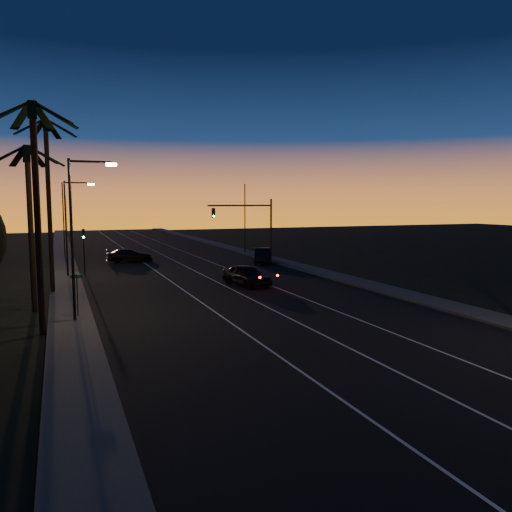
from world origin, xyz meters
name	(u,v)px	position (x,y,z in m)	size (l,w,h in m)	color
road	(213,283)	(0.00, 30.00, 0.01)	(20.00, 170.00, 0.01)	black
sidewalk_left	(68,292)	(-11.20, 30.00, 0.08)	(2.40, 170.00, 0.16)	#32312F
sidewalk_right	(332,275)	(11.20, 30.00, 0.08)	(2.40, 170.00, 0.16)	#32312F
lane_stripe_left	(177,286)	(-3.00, 30.00, 0.02)	(0.12, 160.00, 0.01)	silver
lane_stripe_mid	(219,283)	(0.50, 30.00, 0.02)	(0.12, 160.00, 0.01)	silver
lane_stripe_right	(258,280)	(4.00, 30.00, 0.02)	(0.12, 160.00, 0.01)	silver
palm_near	(36,194)	(-12.60, 18.00, 7.07)	(4.25, 4.16, 11.53)	black
palm_mid	(30,209)	(-13.20, 24.00, 6.25)	(4.25, 4.16, 10.03)	black
palm_far	(48,189)	(-12.20, 30.00, 7.61)	(4.25, 4.16, 12.53)	black
streetlight_left_near	(77,227)	(-10.70, 20.00, 5.32)	(2.55, 0.26, 9.00)	black
streetlight_left_far	(70,220)	(-10.69, 38.00, 5.06)	(2.55, 0.26, 8.50)	black
street_sign	(77,290)	(-10.80, 21.00, 1.66)	(0.70, 0.06, 2.60)	black
signal_mast	(250,220)	(7.14, 39.99, 4.78)	(7.10, 0.41, 7.00)	black
signal_post	(84,243)	(-9.50, 39.98, 2.89)	(0.28, 0.37, 4.20)	black
far_pole_left	(64,220)	(-11.00, 55.00, 4.50)	(0.14, 0.14, 9.00)	black
far_pole_right	(245,219)	(11.00, 52.00, 4.50)	(0.14, 0.14, 9.00)	black
lead_car	(247,275)	(2.16, 27.95, 0.85)	(3.18, 5.74, 1.67)	black
right_car	(263,256)	(9.00, 41.05, 0.83)	(3.56, 5.23, 1.63)	black
cross_car	(130,255)	(-4.36, 47.50, 0.74)	(5.16, 2.36, 1.47)	black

